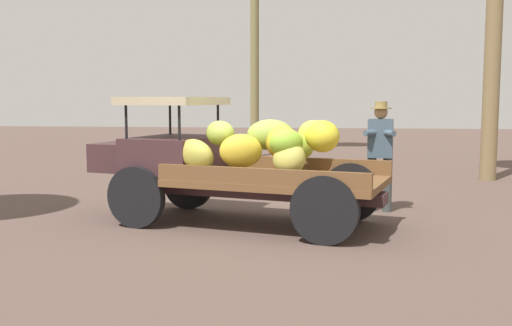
# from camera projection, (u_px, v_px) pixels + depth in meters

# --- Properties ---
(ground_plane) EXTENTS (60.00, 60.00, 0.00)m
(ground_plane) POSITION_uv_depth(u_px,v_px,m) (239.00, 221.00, 9.02)
(ground_plane) COLOR brown
(truck) EXTENTS (4.66, 2.62, 1.89)m
(truck) POSITION_uv_depth(u_px,v_px,m) (224.00, 160.00, 8.78)
(truck) COLOR #40272A
(truck) RESTS_ON ground
(farmer) EXTENTS (0.52, 0.48, 1.82)m
(farmer) POSITION_uv_depth(u_px,v_px,m) (380.00, 149.00, 9.71)
(farmer) COLOR #434949
(farmer) RESTS_ON ground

